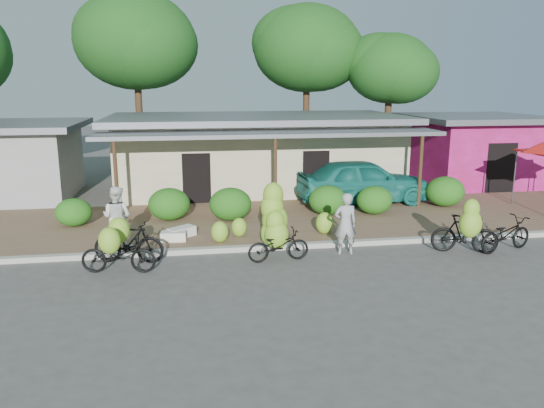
{
  "coord_description": "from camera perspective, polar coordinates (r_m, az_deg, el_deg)",
  "views": [
    {
      "loc": [
        -3.17,
        -12.63,
        4.78
      ],
      "look_at": [
        -0.67,
        2.73,
        1.2
      ],
      "focal_mm": 35.0,
      "sensor_mm": 36.0,
      "label": 1
    }
  ],
  "objects": [
    {
      "name": "loose_banana_c",
      "position": [
        16.73,
        5.67,
        -2.05
      ],
      "size": [
        0.55,
        0.47,
        0.69
      ],
      "primitive_type": "ellipsoid",
      "color": "#93C330",
      "rests_on": "sidewalk"
    },
    {
      "name": "hedge_2",
      "position": [
        18.29,
        -4.5,
        -0.01
      ],
      "size": [
        1.46,
        1.31,
        1.14
      ],
      "primitive_type": "ellipsoid",
      "color": "#165A14",
      "rests_on": "sidewalk"
    },
    {
      "name": "bike_left",
      "position": [
        14.72,
        -15.29,
        -3.83
      ],
      "size": [
        2.0,
        1.35,
        1.44
      ],
      "rotation": [
        0.0,
        0.0,
        1.34
      ],
      "color": "black",
      "rests_on": "ground"
    },
    {
      "name": "tree_far_center",
      "position": [
        28.93,
        -14.88,
        16.79
      ],
      "size": [
        6.12,
        6.08,
        9.25
      ],
      "color": "#442A1B",
      "rests_on": "ground"
    },
    {
      "name": "hedge_5",
      "position": [
        21.38,
        18.13,
        1.29
      ],
      "size": [
        1.48,
        1.33,
        1.15
      ],
      "primitive_type": "ellipsoid",
      "color": "#165A14",
      "rests_on": "sidewalk"
    },
    {
      "name": "hedge_1",
      "position": [
        18.61,
        -11.0,
        -0.01
      ],
      "size": [
        1.43,
        1.29,
        1.12
      ],
      "primitive_type": "ellipsoid",
      "color": "#165A14",
      "rests_on": "sidewalk"
    },
    {
      "name": "curb",
      "position": [
        15.69,
        2.84,
        -4.51
      ],
      "size": [
        60.0,
        0.25,
        0.15
      ],
      "primitive_type": "cube",
      "color": "#A8A399",
      "rests_on": "ground"
    },
    {
      "name": "bike_right",
      "position": [
        15.94,
        20.13,
        -2.68
      ],
      "size": [
        1.92,
        1.42,
        1.71
      ],
      "rotation": [
        0.0,
        0.0,
        1.26
      ],
      "color": "black",
      "rests_on": "ground"
    },
    {
      "name": "hedge_3",
      "position": [
        19.12,
        6.01,
        0.42
      ],
      "size": [
        1.37,
        1.23,
        1.07
      ],
      "primitive_type": "ellipsoid",
      "color": "#165A14",
      "rests_on": "sidewalk"
    },
    {
      "name": "ground",
      "position": [
        13.87,
        4.57,
        -7.24
      ],
      "size": [
        100.0,
        100.0,
        0.0
      ],
      "primitive_type": "plane",
      "color": "#4E4B49",
      "rests_on": "ground"
    },
    {
      "name": "bike_center",
      "position": [
        14.63,
        0.39,
        -2.68
      ],
      "size": [
        1.75,
        1.24,
        2.09
      ],
      "rotation": [
        0.0,
        0.0,
        1.67
      ],
      "color": "black",
      "rests_on": "ground"
    },
    {
      "name": "hedge_0",
      "position": [
        18.71,
        -20.56,
        -0.84
      ],
      "size": [
        1.2,
        1.08,
        0.93
      ],
      "primitive_type": "ellipsoid",
      "color": "#165A14",
      "rests_on": "sidewalk"
    },
    {
      "name": "sack_near",
      "position": [
        16.61,
        -9.69,
        -2.99
      ],
      "size": [
        0.92,
        0.83,
        0.3
      ],
      "primitive_type": "cube",
      "rotation": [
        0.0,
        0.0,
        0.65
      ],
      "color": "white",
      "rests_on": "sidewalk"
    },
    {
      "name": "shop_main",
      "position": [
        23.97,
        -1.59,
        5.62
      ],
      "size": [
        13.0,
        8.5,
        3.35
      ],
      "color": "beige",
      "rests_on": "ground"
    },
    {
      "name": "bystander",
      "position": [
        15.82,
        -16.35,
        -1.35
      ],
      "size": [
        1.07,
        0.97,
        1.79
      ],
      "primitive_type": "imported",
      "rotation": [
        0.0,
        0.0,
        2.73
      ],
      "color": "white",
      "rests_on": "sidewalk"
    },
    {
      "name": "tree_center_right",
      "position": [
        30.01,
        3.37,
        16.55
      ],
      "size": [
        5.9,
        5.84,
        8.91
      ],
      "color": "#442A1B",
      "rests_on": "ground"
    },
    {
      "name": "bike_far_left",
      "position": [
        14.07,
        -16.3,
        -5.03
      ],
      "size": [
        1.98,
        1.34,
        1.39
      ],
      "rotation": [
        0.0,
        0.0,
        1.42
      ],
      "color": "black",
      "rests_on": "ground"
    },
    {
      "name": "loose_banana_a",
      "position": [
        15.84,
        -5.64,
        -3.0
      ],
      "size": [
        0.52,
        0.44,
        0.65
      ],
      "primitive_type": "ellipsoid",
      "color": "#93C330",
      "rests_on": "sidewalk"
    },
    {
      "name": "vendor",
      "position": [
        15.1,
        7.91,
        -2.11
      ],
      "size": [
        0.66,
        0.45,
        1.77
      ],
      "primitive_type": "imported",
      "rotation": [
        0.0,
        0.0,
        3.1
      ],
      "color": "#979797",
      "rests_on": "ground"
    },
    {
      "name": "loose_banana_b",
      "position": [
        16.38,
        -3.55,
        -2.51
      ],
      "size": [
        0.48,
        0.4,
        0.59
      ],
      "primitive_type": "ellipsoid",
      "color": "#93C330",
      "rests_on": "sidewalk"
    },
    {
      "name": "hedge_4",
      "position": [
        19.49,
        10.96,
        0.42
      ],
      "size": [
        1.3,
        1.17,
        1.02
      ],
      "primitive_type": "ellipsoid",
      "color": "#165A14",
      "rests_on": "sidewalk"
    },
    {
      "name": "sidewalk",
      "position": [
        18.53,
        0.9,
        -1.81
      ],
      "size": [
        60.0,
        6.0,
        0.12
      ],
      "primitive_type": "cube",
      "color": "brown",
      "rests_on": "ground"
    },
    {
      "name": "shop_pink",
      "position": [
        27.47,
        20.77,
        5.62
      ],
      "size": [
        6.0,
        6.0,
        3.25
      ],
      "color": "#C81E87",
      "rests_on": "ground"
    },
    {
      "name": "bike_far_right",
      "position": [
        16.72,
        23.84,
        -3.0
      ],
      "size": [
        2.03,
        1.22,
        1.01
      ],
      "rotation": [
        0.0,
        0.0,
        1.88
      ],
      "color": "black",
      "rests_on": "ground"
    },
    {
      "name": "sack_far",
      "position": [
        16.24,
        -10.53,
        -3.43
      ],
      "size": [
        0.79,
        0.46,
        0.28
      ],
      "primitive_type": "cube",
      "rotation": [
        0.0,
        0.0,
        -0.11
      ],
      "color": "white",
      "rests_on": "sidewalk"
    },
    {
      "name": "tree_near_right",
      "position": [
        29.2,
        12.16,
        14.25
      ],
      "size": [
        4.66,
        4.5,
        7.32
      ],
      "color": "#442A1B",
      "rests_on": "ground"
    },
    {
      "name": "teal_van",
      "position": [
        21.13,
        9.77,
        2.47
      ],
      "size": [
        5.28,
        2.31,
        1.77
      ],
      "primitive_type": "imported",
      "rotation": [
        0.0,
        0.0,
        1.61
      ],
      "color": "#197367",
      "rests_on": "sidewalk"
    }
  ]
}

